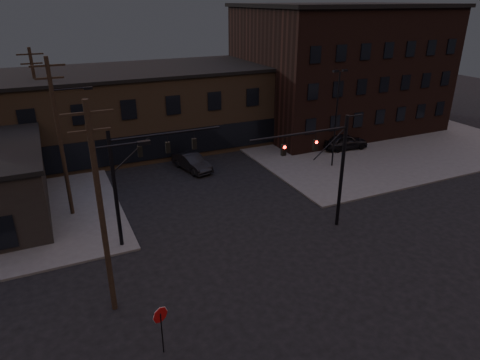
{
  "coord_description": "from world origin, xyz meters",
  "views": [
    {
      "loc": [
        -11.11,
        -16.99,
        14.91
      ],
      "look_at": [
        0.18,
        7.32,
        3.5
      ],
      "focal_mm": 32.0,
      "sensor_mm": 36.0,
      "label": 1
    }
  ],
  "objects_px": {
    "parked_car_lot_a": "(345,141)",
    "car_crossing": "(192,162)",
    "traffic_signal_far": "(134,172)",
    "stop_sign": "(161,320)",
    "parked_car_lot_b": "(322,136)",
    "traffic_signal_near": "(329,162)"
  },
  "relations": [
    {
      "from": "stop_sign",
      "to": "parked_car_lot_b",
      "type": "bearing_deg",
      "value": 42.66
    },
    {
      "from": "traffic_signal_far",
      "to": "parked_car_lot_b",
      "type": "bearing_deg",
      "value": 28.35
    },
    {
      "from": "parked_car_lot_a",
      "to": "parked_car_lot_b",
      "type": "distance_m",
      "value": 3.07
    },
    {
      "from": "stop_sign",
      "to": "parked_car_lot_b",
      "type": "relative_size",
      "value": 0.51
    },
    {
      "from": "traffic_signal_far",
      "to": "car_crossing",
      "type": "height_order",
      "value": "traffic_signal_far"
    },
    {
      "from": "traffic_signal_near",
      "to": "parked_car_lot_b",
      "type": "relative_size",
      "value": 1.64
    },
    {
      "from": "traffic_signal_near",
      "to": "car_crossing",
      "type": "relative_size",
      "value": 1.68
    },
    {
      "from": "traffic_signal_far",
      "to": "parked_car_lot_a",
      "type": "relative_size",
      "value": 1.66
    },
    {
      "from": "traffic_signal_far",
      "to": "stop_sign",
      "type": "xyz_separation_m",
      "value": [
        -1.28,
        -9.99,
        -3.17
      ]
    },
    {
      "from": "stop_sign",
      "to": "car_crossing",
      "type": "distance_m",
      "value": 22.6
    },
    {
      "from": "traffic_signal_near",
      "to": "parked_car_lot_a",
      "type": "height_order",
      "value": "traffic_signal_near"
    },
    {
      "from": "traffic_signal_far",
      "to": "parked_car_lot_b",
      "type": "relative_size",
      "value": 1.64
    },
    {
      "from": "parked_car_lot_a",
      "to": "car_crossing",
      "type": "distance_m",
      "value": 16.65
    },
    {
      "from": "traffic_signal_near",
      "to": "parked_car_lot_a",
      "type": "bearing_deg",
      "value": 47.71
    },
    {
      "from": "traffic_signal_near",
      "to": "car_crossing",
      "type": "height_order",
      "value": "traffic_signal_near"
    },
    {
      "from": "traffic_signal_near",
      "to": "stop_sign",
      "type": "bearing_deg",
      "value": -154.1
    },
    {
      "from": "parked_car_lot_b",
      "to": "traffic_signal_far",
      "type": "bearing_deg",
      "value": 106.64
    },
    {
      "from": "traffic_signal_near",
      "to": "parked_car_lot_a",
      "type": "relative_size",
      "value": 1.66
    },
    {
      "from": "stop_sign",
      "to": "parked_car_lot_a",
      "type": "xyz_separation_m",
      "value": [
        25.17,
        19.48,
        -0.87
      ]
    },
    {
      "from": "traffic_signal_far",
      "to": "parked_car_lot_a",
      "type": "distance_m",
      "value": 26.02
    },
    {
      "from": "parked_car_lot_b",
      "to": "car_crossing",
      "type": "xyz_separation_m",
      "value": [
        -15.76,
        -1.55,
        -0.07
      ]
    },
    {
      "from": "parked_car_lot_a",
      "to": "parked_car_lot_b",
      "type": "bearing_deg",
      "value": 21.54
    }
  ]
}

